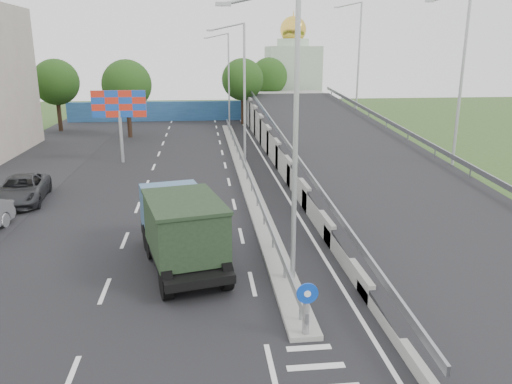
{
  "coord_description": "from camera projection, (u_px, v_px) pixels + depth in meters",
  "views": [
    {
      "loc": [
        -2.89,
        -10.66,
        8.25
      ],
      "look_at": [
        -0.54,
        10.71,
        2.2
      ],
      "focal_mm": 35.0,
      "sensor_mm": 36.0,
      "label": 1
    }
  ],
  "objects": [
    {
      "name": "road_surface",
      "position": [
        201.0,
        187.0,
        31.56
      ],
      "size": [
        26.0,
        90.0,
        0.04
      ],
      "primitive_type": "cube",
      "color": "black",
      "rests_on": "ground"
    },
    {
      "name": "median",
      "position": [
        243.0,
        170.0,
        35.68
      ],
      "size": [
        1.0,
        44.0,
        0.2
      ],
      "primitive_type": "cube",
      "color": "gray",
      "rests_on": "ground"
    },
    {
      "name": "overpass_ramp",
      "position": [
        346.0,
        145.0,
        36.02
      ],
      "size": [
        10.0,
        50.0,
        3.5
      ],
      "color": "gray",
      "rests_on": "ground"
    },
    {
      "name": "median_guardrail",
      "position": [
        243.0,
        161.0,
        35.5
      ],
      "size": [
        0.09,
        44.0,
        0.71
      ],
      "color": "gray",
      "rests_on": "median"
    },
    {
      "name": "sign_bollard",
      "position": [
        306.0,
        309.0,
        14.54
      ],
      "size": [
        0.64,
        0.23,
        1.67
      ],
      "color": "black",
      "rests_on": "median"
    },
    {
      "name": "lamp_post_near",
      "position": [
        290.0,
        127.0,
        16.92
      ],
      "size": [
        2.74,
        0.18,
        10.08
      ],
      "color": "#B2B5B7",
      "rests_on": "median"
    },
    {
      "name": "lamp_post_mid",
      "position": [
        242.0,
        87.0,
        36.06
      ],
      "size": [
        2.74,
        0.18,
        10.08
      ],
      "color": "#B2B5B7",
      "rests_on": "median"
    },
    {
      "name": "lamp_post_far",
      "position": [
        227.0,
        75.0,
        55.2
      ],
      "size": [
        2.74,
        0.18,
        10.08
      ],
      "color": "#B2B5B7",
      "rests_on": "median"
    },
    {
      "name": "blue_wall",
      "position": [
        192.0,
        111.0,
        61.75
      ],
      "size": [
        30.0,
        0.5,
        2.4
      ],
      "primitive_type": "cube",
      "color": "navy",
      "rests_on": "ground"
    },
    {
      "name": "church",
      "position": [
        292.0,
        74.0,
        69.77
      ],
      "size": [
        7.0,
        7.0,
        13.8
      ],
      "color": "#B2CCAD",
      "rests_on": "ground"
    },
    {
      "name": "billboard",
      "position": [
        119.0,
        108.0,
        37.45
      ],
      "size": [
        4.0,
        0.24,
        5.5
      ],
      "color": "#B2B5B7",
      "rests_on": "ground"
    },
    {
      "name": "tree_left_mid",
      "position": [
        127.0,
        85.0,
        48.56
      ],
      "size": [
        4.8,
        4.8,
        7.6
      ],
      "color": "black",
      "rests_on": "ground"
    },
    {
      "name": "tree_median_far",
      "position": [
        243.0,
        80.0,
        57.48
      ],
      "size": [
        4.8,
        4.8,
        7.6
      ],
      "color": "black",
      "rests_on": "ground"
    },
    {
      "name": "tree_left_far",
      "position": [
        56.0,
        82.0,
        52.5
      ],
      "size": [
        4.8,
        4.8,
        7.6
      ],
      "color": "black",
      "rests_on": "ground"
    },
    {
      "name": "tree_ramp_far",
      "position": [
        269.0,
        77.0,
        64.6
      ],
      "size": [
        4.8,
        4.8,
        7.6
      ],
      "color": "black",
      "rests_on": "ground"
    },
    {
      "name": "dump_truck",
      "position": [
        181.0,
        226.0,
        19.61
      ],
      "size": [
        3.87,
        7.12,
        2.97
      ],
      "rotation": [
        0.0,
        0.0,
        0.22
      ],
      "color": "black",
      "rests_on": "ground"
    },
    {
      "name": "parked_car_c",
      "position": [
        22.0,
        190.0,
        28.2
      ],
      "size": [
        3.04,
        5.6,
        1.49
      ],
      "primitive_type": "imported",
      "rotation": [
        0.0,
        0.0,
        0.11
      ],
      "color": "#2A2B2E",
      "rests_on": "ground"
    }
  ]
}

